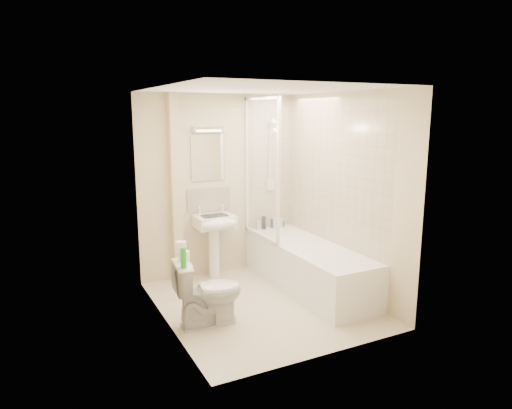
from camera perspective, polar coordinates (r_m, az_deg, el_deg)
name	(u,v)px	position (r m, az deg, el deg)	size (l,w,h in m)	color
floor	(262,304)	(5.36, 0.75, -12.33)	(2.50, 2.50, 0.00)	beige
wall_back	(219,186)	(6.12, -4.61, 2.38)	(2.20, 0.02, 2.40)	beige
wall_left	(164,211)	(4.61, -11.47, -0.82)	(0.02, 2.50, 2.40)	beige
wall_right	(343,194)	(5.58, 10.87, 1.33)	(0.02, 2.50, 2.40)	beige
ceiling	(263,89)	(4.91, 0.82, 14.24)	(2.20, 2.50, 0.02)	white
tile_back	(269,166)	(6.39, 1.67, 4.83)	(0.70, 0.01, 1.75)	beige
tile_right	(333,173)	(5.70, 9.64, 3.87)	(0.01, 2.10, 1.75)	beige
pipe_boxing	(176,190)	(5.86, -10.01, 1.84)	(0.12, 0.12, 2.40)	beige
splashback	(209,199)	(6.08, -5.92, 0.67)	(0.60, 0.01, 0.30)	beige
mirror	(208,158)	(6.00, -6.02, 5.83)	(0.46, 0.01, 0.60)	white
strip_light	(208,129)	(5.96, -6.02, 9.36)	(0.42, 0.07, 0.07)	silver
bathtub	(308,265)	(5.77, 6.52, -7.56)	(0.70, 2.10, 0.55)	white
shower_screen	(261,169)	(5.84, 0.68, 4.46)	(0.04, 0.92, 1.80)	white
shower_fixture	(271,158)	(6.34, 1.85, 5.87)	(0.10, 0.16, 0.99)	white
pedestal_sink	(216,229)	(5.95, -5.08, -3.04)	(0.50, 0.47, 0.96)	white
bottle_white_a	(259,225)	(6.38, 0.35, -2.58)	(0.05, 0.05, 0.13)	silver
bottle_black_b	(264,223)	(6.40, 0.97, -2.29)	(0.06, 0.06, 0.18)	black
bottle_blue	(272,223)	(6.47, 2.02, -2.36)	(0.04, 0.04, 0.13)	navy
bottle_cream	(274,222)	(6.48, 2.26, -2.26)	(0.05, 0.05, 0.15)	beige
bottle_white_b	(281,222)	(6.54, 3.17, -2.23)	(0.05, 0.05, 0.13)	silver
bottle_green	(283,224)	(6.56, 3.34, -2.42)	(0.06, 0.06, 0.08)	green
toilet	(208,292)	(4.79, -5.99, -10.79)	(0.72, 0.45, 0.70)	white
toilet_roll_lower	(184,256)	(4.66, -8.98, -6.33)	(0.11, 0.11, 0.09)	white
toilet_roll_upper	(181,247)	(4.61, -9.37, -5.23)	(0.11, 0.11, 0.11)	white
green_bottle	(183,257)	(4.44, -9.07, -6.54)	(0.06, 0.06, 0.20)	green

